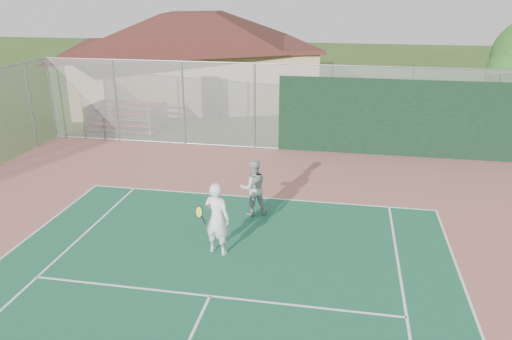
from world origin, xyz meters
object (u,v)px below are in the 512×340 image
Objects in this scene: bleachers at (126,116)px; player_grey_back at (253,188)px; player_white_front at (217,219)px; clubhouse at (194,49)px.

bleachers is 11.08m from player_grey_back.
player_white_front reaches higher than bleachers.
clubhouse is at bearing -55.48° from player_white_front.
player_grey_back is at bearing -85.68° from clubhouse.
bleachers is at bearing -71.22° from player_grey_back.
clubhouse is 4.81× the size of bleachers.
clubhouse is at bearing -91.47° from player_grey_back.
bleachers is at bearing -39.91° from player_white_front.
clubhouse is 7.23m from bleachers.
player_white_front is at bearing 54.98° from player_grey_back.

